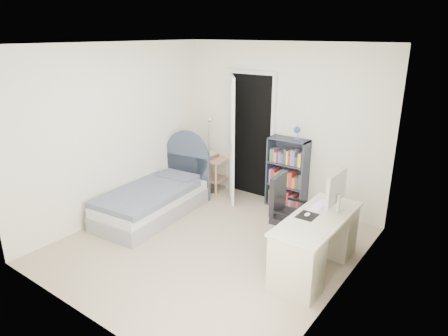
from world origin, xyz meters
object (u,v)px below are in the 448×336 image
Objects in this scene: bookcase at (287,176)px; desk at (317,241)px; office_chair at (286,210)px; nightstand at (213,165)px; floor_lamp at (210,163)px; bed at (156,198)px.

bookcase is 0.95× the size of desk.
nightstand is at bearing 151.16° from office_chair.
office_chair is at bearing -28.84° from nightstand.
nightstand is at bearing 152.45° from desk.
bookcase reaches higher than desk.
floor_lamp reaches higher than nightstand.
desk is at bearing -22.13° from office_chair.
bookcase reaches higher than office_chair.
bookcase is at bearing 128.67° from desk.
bookcase is 1.32m from office_chair.
floor_lamp reaches higher than bed.
nightstand is at bearing 87.55° from bed.
nightstand is (0.06, 1.33, 0.17)m from bed.
desk reaches higher than office_chair.
office_chair is at bearing -62.92° from bookcase.
bed is 2.56m from desk.
nightstand is 2.28m from office_chair.
bed is 1.44× the size of floor_lamp.
bookcase is 1.33× the size of office_chair.
office_chair is (0.60, -1.18, 0.04)m from bookcase.
desk is at bearing -51.33° from bookcase.
bookcase is (1.32, 0.27, -0.03)m from floor_lamp.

